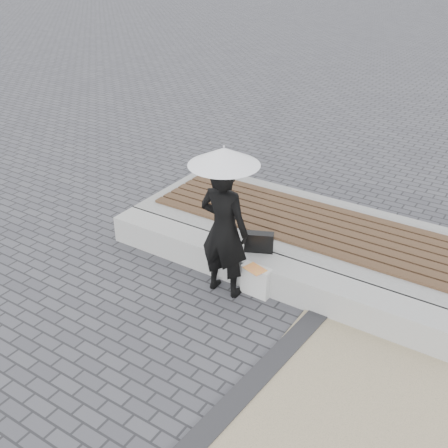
{
  "coord_description": "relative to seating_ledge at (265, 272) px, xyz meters",
  "views": [
    {
      "loc": [
        2.79,
        -3.71,
        4.21
      ],
      "look_at": [
        -0.4,
        1.2,
        1.0
      ],
      "focal_mm": 43.16,
      "sensor_mm": 36.0,
      "label": 1
    }
  ],
  "objects": [
    {
      "name": "ground",
      "position": [
        0.0,
        -1.6,
        -0.2
      ],
      "size": [
        80.0,
        80.0,
        0.0
      ],
      "primitive_type": "plane",
      "color": "#46464B",
      "rests_on": "ground"
    },
    {
      "name": "edging_band",
      "position": [
        0.75,
        -2.1,
        -0.18
      ],
      "size": [
        0.61,
        5.2,
        0.04
      ],
      "primitive_type": "cube",
      "rotation": [
        0.0,
        0.0,
        -0.07
      ],
      "color": "#2A2A2C",
      "rests_on": "ground"
    },
    {
      "name": "seating_ledge",
      "position": [
        0.0,
        0.0,
        0.0
      ],
      "size": [
        5.0,
        0.45,
        0.4
      ],
      "primitive_type": "cube",
      "color": "#A4A49F",
      "rests_on": "ground"
    },
    {
      "name": "timber_platform",
      "position": [
        0.0,
        1.2,
        0.0
      ],
      "size": [
        5.0,
        2.0,
        0.4
      ],
      "primitive_type": "cube",
      "color": "#959691",
      "rests_on": "ground"
    },
    {
      "name": "timber_decking",
      "position": [
        0.0,
        1.2,
        0.22
      ],
      "size": [
        4.6,
        1.4,
        0.04
      ],
      "primitive_type": null,
      "color": "brown",
      "rests_on": "timber_platform"
    },
    {
      "name": "woman",
      "position": [
        -0.4,
        -0.4,
        0.71
      ],
      "size": [
        0.68,
        0.45,
        1.83
      ],
      "primitive_type": "imported",
      "rotation": [
        0.0,
        0.0,
        3.16
      ],
      "color": "black",
      "rests_on": "ground"
    },
    {
      "name": "parasol",
      "position": [
        -0.4,
        -0.4,
        1.7
      ],
      "size": [
        0.86,
        0.86,
        1.1
      ],
      "rotation": [
        0.0,
        0.0,
        0.2
      ],
      "color": "#B5B5BA",
      "rests_on": "ground"
    },
    {
      "name": "handbag",
      "position": [
        -0.19,
        0.14,
        0.34
      ],
      "size": [
        0.41,
        0.29,
        0.27
      ],
      "primitive_type": "cube",
      "rotation": [
        0.0,
        0.0,
        0.43
      ],
      "color": "black",
      "rests_on": "seating_ledge"
    },
    {
      "name": "canvas_tote",
      "position": [
        0.0,
        -0.24,
        0.01
      ],
      "size": [
        0.39,
        0.17,
        0.41
      ],
      "primitive_type": "cube",
      "rotation": [
        0.0,
        0.0,
        -0.03
      ],
      "color": "silver",
      "rests_on": "ground"
    },
    {
      "name": "magazine",
      "position": [
        0.0,
        -0.29,
        0.21
      ],
      "size": [
        0.31,
        0.26,
        0.01
      ],
      "primitive_type": "cube",
      "rotation": [
        0.0,
        0.0,
        -0.29
      ],
      "color": "#DE424A",
      "rests_on": "canvas_tote"
    }
  ]
}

